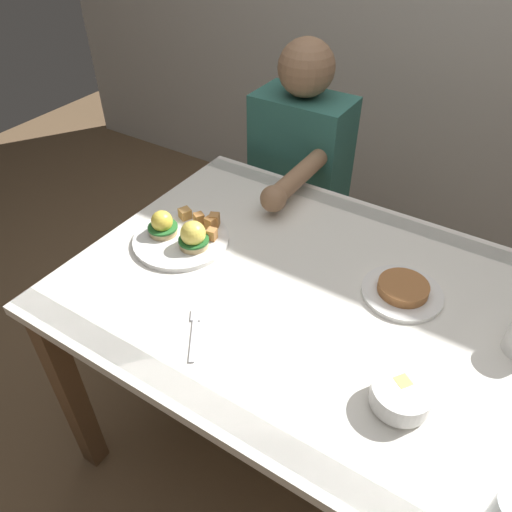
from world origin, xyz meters
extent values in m
plane|color=brown|center=(0.00, 0.00, 0.00)|extent=(6.00, 6.00, 0.00)
cube|color=white|center=(0.00, 0.00, 0.73)|extent=(1.20, 0.90, 0.03)
cube|color=#3F7F51|center=(0.00, -0.40, 0.74)|extent=(1.20, 0.06, 0.00)
cube|color=#3F7F51|center=(0.00, 0.40, 0.74)|extent=(1.20, 0.06, 0.00)
cube|color=brown|center=(-0.55, -0.40, 0.36)|extent=(0.06, 0.06, 0.71)
cube|color=brown|center=(-0.55, 0.40, 0.36)|extent=(0.06, 0.06, 0.71)
cylinder|color=white|center=(-0.40, -0.02, 0.75)|extent=(0.27, 0.27, 0.01)
cylinder|color=tan|center=(-0.45, -0.03, 0.76)|extent=(0.08, 0.08, 0.02)
cylinder|color=#286B2D|center=(-0.45, -0.03, 0.78)|extent=(0.08, 0.08, 0.01)
sphere|color=yellow|center=(-0.45, -0.03, 0.79)|extent=(0.06, 0.06, 0.06)
cylinder|color=tan|center=(-0.34, -0.03, 0.76)|extent=(0.08, 0.08, 0.02)
cylinder|color=#236028|center=(-0.34, -0.03, 0.78)|extent=(0.08, 0.08, 0.01)
sphere|color=#F7DB56|center=(-0.34, -0.03, 0.80)|extent=(0.07, 0.07, 0.07)
cube|color=#B77A42|center=(-0.40, 0.06, 0.77)|extent=(0.04, 0.04, 0.03)
cube|color=#B77A42|center=(-0.35, 0.08, 0.77)|extent=(0.04, 0.04, 0.04)
cube|color=#AD7038|center=(-0.39, 0.06, 0.77)|extent=(0.04, 0.04, 0.04)
cube|color=#AD7038|center=(-0.35, 0.06, 0.77)|extent=(0.03, 0.03, 0.04)
cube|color=tan|center=(-0.45, 0.06, 0.77)|extent=(0.04, 0.04, 0.03)
cube|color=#B77A42|center=(-0.32, 0.02, 0.77)|extent=(0.03, 0.03, 0.03)
cylinder|color=white|center=(0.30, -0.20, 0.74)|extent=(0.10, 0.10, 0.01)
cylinder|color=white|center=(0.30, -0.20, 0.77)|extent=(0.12, 0.12, 0.04)
cube|color=#F4A85B|center=(0.27, -0.20, 0.78)|extent=(0.04, 0.04, 0.03)
cube|color=#F4DB66|center=(0.30, -0.18, 0.78)|extent=(0.04, 0.04, 0.03)
cube|color=#EA6B70|center=(0.29, -0.19, 0.77)|extent=(0.04, 0.04, 0.03)
cube|color=#F4A85B|center=(0.30, -0.20, 0.78)|extent=(0.03, 0.03, 0.02)
cube|color=#F4DB66|center=(0.28, -0.19, 0.77)|extent=(0.04, 0.04, 0.03)
cube|color=silver|center=(-0.14, -0.29, 0.74)|extent=(0.08, 0.11, 0.00)
cube|color=silver|center=(-0.18, -0.22, 0.74)|extent=(0.04, 0.04, 0.00)
cylinder|color=white|center=(0.20, 0.11, 0.75)|extent=(0.20, 0.20, 0.01)
cylinder|color=#A36638|center=(0.20, 0.11, 0.76)|extent=(0.12, 0.12, 0.02)
cylinder|color=#33333D|center=(-0.45, 0.53, 0.23)|extent=(0.11, 0.11, 0.45)
cylinder|color=#33333D|center=(-0.27, 0.53, 0.23)|extent=(0.11, 0.11, 0.45)
cube|color=#2D665B|center=(-0.36, 0.63, 0.70)|extent=(0.34, 0.20, 0.50)
sphere|color=#936B4C|center=(-0.36, 0.63, 1.04)|extent=(0.19, 0.19, 0.19)
cylinder|color=#936B4C|center=(-0.24, 0.38, 0.80)|extent=(0.06, 0.30, 0.06)
sphere|color=#936B4C|center=(-0.24, 0.23, 0.80)|extent=(0.08, 0.08, 0.08)
camera|label=1|loc=(0.36, -0.82, 1.59)|focal=34.16mm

